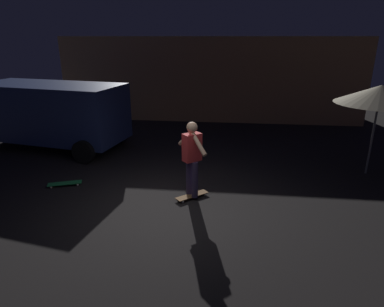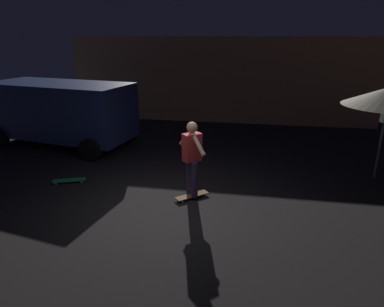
# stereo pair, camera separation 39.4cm
# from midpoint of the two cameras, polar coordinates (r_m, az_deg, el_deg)

# --- Properties ---
(ground_plane) EXTENTS (28.00, 28.00, 0.00)m
(ground_plane) POSITION_cam_midpoint_polar(r_m,az_deg,el_deg) (6.94, -2.90, -10.01)
(ground_plane) COLOR black
(low_building) EXTENTS (12.45, 3.35, 3.42)m
(low_building) POSITION_cam_midpoint_polar(r_m,az_deg,el_deg) (15.44, 6.04, 12.96)
(low_building) COLOR tan
(low_building) RESTS_ON ground_plane
(parked_van) EXTENTS (4.86, 2.90, 2.03)m
(parked_van) POSITION_cam_midpoint_polar(r_m,az_deg,el_deg) (11.55, -20.58, 6.94)
(parked_van) COLOR navy
(parked_van) RESTS_ON ground_plane
(skateboard_ridden) EXTENTS (0.72, 0.66, 0.07)m
(skateboard_ridden) POSITION_cam_midpoint_polar(r_m,az_deg,el_deg) (7.48, 1.52, -7.22)
(skateboard_ridden) COLOR olive
(skateboard_ridden) RESTS_ON ground_plane
(skateboard_spare) EXTENTS (0.80, 0.47, 0.07)m
(skateboard_spare) POSITION_cam_midpoint_polar(r_m,az_deg,el_deg) (8.70, -19.05, -4.39)
(skateboard_spare) COLOR green
(skateboard_spare) RESTS_ON ground_plane
(skater) EXTENTS (0.71, 0.80, 1.67)m
(skater) POSITION_cam_midpoint_polar(r_m,az_deg,el_deg) (7.10, 1.59, -0.12)
(skater) COLOR #382D4C
(skater) RESTS_ON skateboard_ridden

